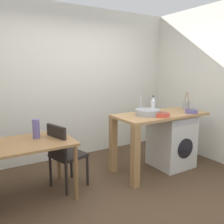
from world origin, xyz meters
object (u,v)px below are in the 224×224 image
at_px(bottle_tall_green, 153,105).
at_px(mixing_bowl, 162,114).
at_px(utensil_crock, 186,106).
at_px(chair_opposite, 64,153).
at_px(colander, 191,111).
at_px(vase, 36,129).
at_px(washing_machine, 171,141).
at_px(dining_table, 27,150).

xyz_separation_m(bottle_tall_green, mixing_bowl, (-0.07, -0.29, -0.09)).
relative_size(bottle_tall_green, utensil_crock, 0.94).
bearing_deg(chair_opposite, utensil_crock, 70.03).
distance_m(colander, vase, 2.37).
bearing_deg(bottle_tall_green, washing_machine, -15.60).
distance_m(chair_opposite, utensil_crock, 2.23).
bearing_deg(vase, mixing_bowl, -14.92).
relative_size(bottle_tall_green, vase, 1.13).
bearing_deg(bottle_tall_green, colander, -30.61).
distance_m(bottle_tall_green, mixing_bowl, 0.32).
bearing_deg(utensil_crock, colander, -123.70).
height_order(washing_machine, mixing_bowl, mixing_bowl).
relative_size(chair_opposite, bottle_tall_green, 3.21).
relative_size(dining_table, colander, 5.50).
relative_size(dining_table, bottle_tall_green, 3.92).
distance_m(chair_opposite, bottle_tall_green, 1.56).
distance_m(mixing_bowl, colander, 0.60).
bearing_deg(bottle_tall_green, vase, 174.75).
xyz_separation_m(chair_opposite, utensil_crock, (2.17, -0.14, 0.48)).
relative_size(dining_table, chair_opposite, 1.22).
xyz_separation_m(dining_table, bottle_tall_green, (1.94, -0.06, 0.40)).
bearing_deg(chair_opposite, washing_machine, 67.65).
distance_m(mixing_bowl, vase, 1.78).
height_order(bottle_tall_green, mixing_bowl, bottle_tall_green).
distance_m(dining_table, washing_machine, 2.29).
distance_m(washing_machine, bottle_tall_green, 0.71).
bearing_deg(dining_table, chair_opposite, 3.47).
relative_size(dining_table, vase, 4.43).
height_order(chair_opposite, mixing_bowl, mixing_bowl).
xyz_separation_m(washing_machine, vase, (-2.13, 0.26, 0.43)).
bearing_deg(dining_table, vase, 33.69).
bearing_deg(washing_machine, dining_table, 175.99).
height_order(chair_opposite, vase, vase).
distance_m(washing_machine, mixing_bowl, 0.70).
height_order(mixing_bowl, utensil_crock, utensil_crock).
bearing_deg(mixing_bowl, colander, -1.91).
bearing_deg(utensil_crock, washing_machine, -171.90).
bearing_deg(vase, utensil_crock, -4.75).
xyz_separation_m(bottle_tall_green, utensil_crock, (0.71, -0.04, -0.06)).
xyz_separation_m(bottle_tall_green, colander, (0.53, -0.31, -0.10)).
relative_size(mixing_bowl, utensil_crock, 0.72).
distance_m(mixing_bowl, utensil_crock, 0.82).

